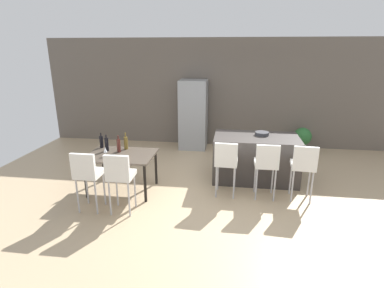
% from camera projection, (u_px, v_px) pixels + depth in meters
% --- Properties ---
extents(ground_plane, '(10.00, 10.00, 0.00)m').
position_uv_depth(ground_plane, '(215.00, 192.00, 5.74)').
color(ground_plane, tan).
extents(back_wall, '(10.00, 0.12, 2.90)m').
position_uv_depth(back_wall, '(224.00, 93.00, 8.26)').
color(back_wall, '#665B51').
rests_on(back_wall, ground_plane).
extents(kitchen_island, '(1.70, 0.96, 0.92)m').
position_uv_depth(kitchen_island, '(255.00, 158.00, 6.23)').
color(kitchen_island, '#383330').
rests_on(kitchen_island, ground_plane).
extents(bar_chair_left, '(0.42, 0.42, 1.05)m').
position_uv_depth(bar_chair_left, '(226.00, 160.00, 5.42)').
color(bar_chair_left, white).
rests_on(bar_chair_left, ground_plane).
extents(bar_chair_middle, '(0.41, 0.41, 1.05)m').
position_uv_depth(bar_chair_middle, '(266.00, 162.00, 5.33)').
color(bar_chair_middle, white).
rests_on(bar_chair_middle, ground_plane).
extents(bar_chair_right, '(0.43, 0.43, 1.05)m').
position_uv_depth(bar_chair_right, '(304.00, 164.00, 5.24)').
color(bar_chair_right, white).
rests_on(bar_chair_right, ground_plane).
extents(dining_table, '(1.23, 0.88, 0.74)m').
position_uv_depth(dining_table, '(121.00, 158.00, 5.64)').
color(dining_table, '#4C4238').
rests_on(dining_table, ground_plane).
extents(dining_chair_near, '(0.40, 0.40, 1.05)m').
position_uv_depth(dining_chair_near, '(87.00, 172.00, 4.91)').
color(dining_chair_near, white).
rests_on(dining_chair_near, ground_plane).
extents(dining_chair_far, '(0.41, 0.41, 1.05)m').
position_uv_depth(dining_chair_far, '(120.00, 174.00, 4.83)').
color(dining_chair_far, white).
rests_on(dining_chair_far, ground_plane).
extents(wine_bottle_inner, '(0.07, 0.07, 0.30)m').
position_uv_depth(wine_bottle_inner, '(101.00, 142.00, 5.95)').
color(wine_bottle_inner, black).
rests_on(wine_bottle_inner, dining_table).
extents(wine_bottle_left, '(0.07, 0.07, 0.32)m').
position_uv_depth(wine_bottle_left, '(107.00, 144.00, 5.76)').
color(wine_bottle_left, black).
rests_on(wine_bottle_left, dining_table).
extents(wine_bottle_corner, '(0.07, 0.07, 0.33)m').
position_uv_depth(wine_bottle_corner, '(119.00, 145.00, 5.69)').
color(wine_bottle_corner, '#471E19').
rests_on(wine_bottle_corner, dining_table).
extents(wine_bottle_far, '(0.08, 0.08, 0.33)m').
position_uv_depth(wine_bottle_far, '(126.00, 143.00, 5.87)').
color(wine_bottle_far, brown).
rests_on(wine_bottle_far, dining_table).
extents(wine_glass_middle, '(0.07, 0.07, 0.17)m').
position_uv_depth(wine_glass_middle, '(105.00, 150.00, 5.46)').
color(wine_glass_middle, silver).
rests_on(wine_glass_middle, dining_table).
extents(refrigerator, '(0.72, 0.68, 1.84)m').
position_uv_depth(refrigerator, '(193.00, 115.00, 8.11)').
color(refrigerator, '#939699').
rests_on(refrigerator, ground_plane).
extents(fruit_bowl, '(0.28, 0.28, 0.07)m').
position_uv_depth(fruit_bowl, '(262.00, 134.00, 6.17)').
color(fruit_bowl, '#333338').
rests_on(fruit_bowl, kitchen_island).
extents(potted_plant, '(0.46, 0.46, 0.66)m').
position_uv_depth(potted_plant, '(302.00, 138.00, 7.88)').
color(potted_plant, beige).
rests_on(potted_plant, ground_plane).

